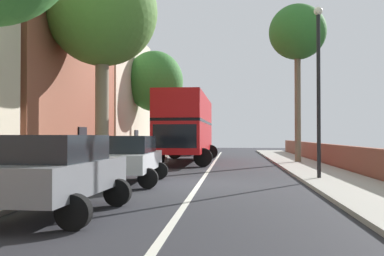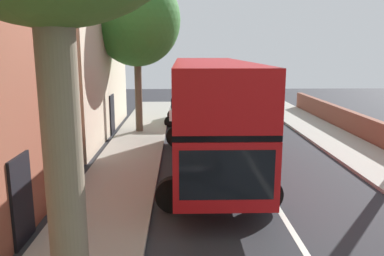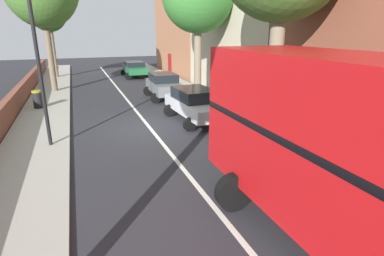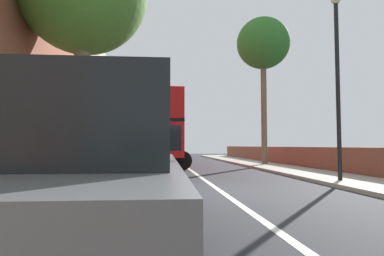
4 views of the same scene
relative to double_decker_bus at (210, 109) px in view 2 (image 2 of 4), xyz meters
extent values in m
cube|color=black|center=(-4.77, -5.27, -1.30)|extent=(0.08, 1.10, 2.10)
cube|color=beige|center=(-6.80, 6.73, 2.52)|extent=(4.00, 11.52, 9.74)
cube|color=black|center=(-4.77, 6.73, -1.30)|extent=(0.08, 1.10, 2.10)
cube|color=red|center=(0.00, 0.01, -0.80)|extent=(2.54, 10.78, 1.70)
cube|color=black|center=(0.00, 0.01, 0.13)|extent=(2.57, 10.68, 0.16)
cube|color=red|center=(0.00, 0.01, 0.96)|extent=(2.54, 10.78, 1.50)
cube|color=black|center=(-0.02, -5.36, -0.72)|extent=(2.20, 0.07, 1.19)
cylinder|color=black|center=(1.27, -3.66, -1.85)|extent=(1.00, 0.30, 1.00)
cylinder|color=black|center=(-1.29, -3.65, -1.85)|extent=(1.00, 0.30, 1.00)
cylinder|color=black|center=(1.29, 3.67, -1.85)|extent=(1.00, 0.30, 1.00)
cylinder|color=black|center=(-1.27, 3.68, -1.85)|extent=(1.00, 0.30, 1.00)
cube|color=silver|center=(-0.80, 9.61, -1.56)|extent=(1.87, 4.02, 0.62)
cube|color=black|center=(-0.81, 9.41, -0.97)|extent=(1.67, 2.23, 0.58)
cylinder|color=black|center=(-1.63, 10.87, -2.03)|extent=(0.65, 0.24, 0.64)
cylinder|color=black|center=(0.13, 10.80, -2.03)|extent=(0.65, 0.24, 0.64)
cylinder|color=black|center=(-1.73, 8.42, -2.03)|extent=(0.65, 0.24, 0.64)
cylinder|color=black|center=(0.03, 8.35, -2.03)|extent=(0.65, 0.24, 0.64)
cylinder|color=#7A6B56|center=(-2.86, -8.08, 0.67)|extent=(0.59, 0.59, 5.81)
cylinder|color=brown|center=(-3.33, 6.79, 0.13)|extent=(0.38, 0.38, 4.73)
ellipsoid|color=#2D6B28|center=(-3.33, 6.79, 3.63)|extent=(4.54, 4.54, 4.78)
camera|label=1|loc=(2.84, -25.97, -0.68)|focal=39.26mm
camera|label=2|loc=(-1.07, -13.75, 2.10)|focal=35.95mm
camera|label=3|loc=(4.77, 2.51, 2.14)|focal=28.57mm
camera|label=4|loc=(-0.10, -20.35, -1.09)|focal=30.17mm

